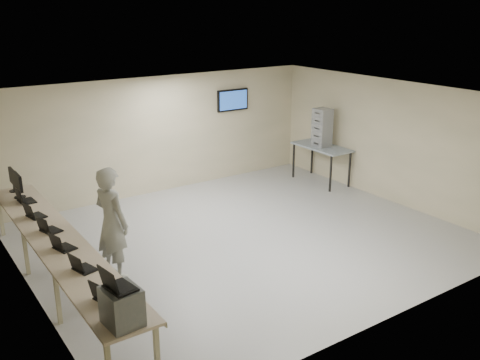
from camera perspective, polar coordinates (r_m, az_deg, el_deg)
room at (r=10.13m, az=0.61°, el=1.22°), size 8.01×7.01×2.81m
workbench at (r=8.85m, az=-18.86°, el=-6.46°), size 0.76×6.00×0.90m
equipment_box at (r=6.35m, az=-12.49°, el=-13.02°), size 0.41×0.46×0.45m
laptop_on_box at (r=6.19m, az=-13.17°, el=-10.77°), size 0.36×0.41×0.29m
laptop_0 at (r=6.91m, az=-14.22°, el=-11.90°), size 0.38×0.41×0.27m
laptop_1 at (r=7.72m, az=-16.59°, el=-8.81°), size 0.34×0.37×0.25m
laptop_2 at (r=8.44m, az=-18.54°, el=-6.62°), size 0.35×0.38×0.26m
laptop_3 at (r=9.13m, az=-19.83°, el=-4.83°), size 0.36×0.39×0.26m
laptop_4 at (r=9.82m, az=-21.21°, el=-3.35°), size 0.34×0.38×0.26m
laptop_5 at (r=10.62m, az=-22.10°, el=-1.85°), size 0.32×0.38×0.28m
monitor_near at (r=10.85m, az=-22.58°, el=-0.32°), size 0.21×0.47×0.47m
monitor_far at (r=11.26m, az=-23.06°, el=0.20°), size 0.20×0.45×0.45m
soldier at (r=9.04m, az=-13.51°, el=-4.49°), size 0.65×0.81×1.92m
side_table at (r=13.74m, az=8.70°, el=3.31°), size 0.74×1.59×0.96m
storage_bins at (r=13.60m, az=8.75°, el=5.55°), size 0.36×0.40×0.96m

